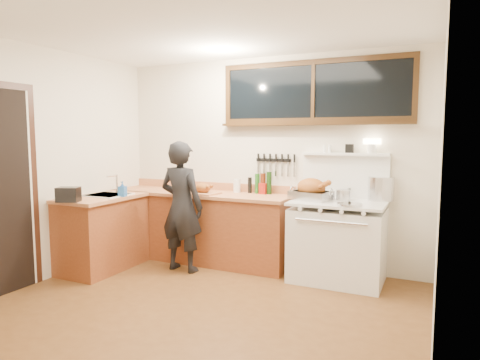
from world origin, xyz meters
The scene contains 19 objects.
ground_plane centered at (0.00, 0.00, -0.01)m, with size 4.00×3.50×0.02m, color #573317.
room_shell centered at (0.00, 0.00, 1.65)m, with size 4.10×3.60×2.65m.
counter_back centered at (-0.80, 1.45, 0.45)m, with size 2.44×0.64×1.00m.
counter_left centered at (-1.70, 0.62, 0.45)m, with size 0.64×1.09×0.90m.
sink_unit centered at (-1.68, 0.70, 0.85)m, with size 0.50×0.45×0.37m.
vintage_stove centered at (1.00, 1.41, 0.47)m, with size 1.02×0.74×1.59m.
back_window centered at (0.60, 1.72, 2.06)m, with size 2.32×0.13×0.77m.
knife_strip centered at (0.12, 1.73, 1.31)m, with size 0.52×0.03×0.28m.
man centered at (-0.78, 0.97, 0.78)m, with size 0.59×0.40×1.56m.
soap_bottle centered at (-1.43, 0.69, 0.99)m, with size 0.10×0.10×0.18m.
toaster centered at (-1.70, 0.12, 0.98)m, with size 0.28×0.24×0.16m.
cutting_board centered at (-0.67, 1.29, 0.95)m, with size 0.42×0.33×0.14m.
roast_turkey centered at (0.69, 1.40, 1.00)m, with size 0.50×0.42×0.25m.
stockpot centered at (1.41, 1.69, 1.03)m, with size 0.31×0.31×0.27m.
saucepan centered at (1.03, 1.52, 0.96)m, with size 0.19×0.29×0.12m.
pot_lid centered at (1.16, 1.18, 0.91)m, with size 0.30×0.30×0.04m.
coffee_tin centered at (0.01, 1.61, 0.97)m, with size 0.10×0.09×0.14m.
pitcher centered at (-0.35, 1.61, 0.99)m, with size 0.09×0.09×0.17m.
bottle_cluster centered at (-0.02, 1.63, 1.03)m, with size 0.32×0.07×0.28m.
Camera 1 is at (1.99, -3.31, 1.63)m, focal length 32.00 mm.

